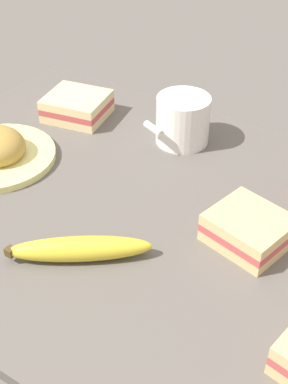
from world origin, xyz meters
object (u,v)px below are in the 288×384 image
(coffee_mug_black, at_px, (183,119))
(banana, at_px, (80,249))
(sandwich_side, at_px, (249,229))
(sandwich_extra, at_px, (77,106))

(coffee_mug_black, relative_size, banana, 0.68)
(coffee_mug_black, height_order, banana, coffee_mug_black)
(coffee_mug_black, relative_size, sandwich_side, 0.98)
(coffee_mug_black, bearing_deg, banana, 95.64)
(coffee_mug_black, xyz_separation_m, sandwich_side, (-0.21, 0.18, -0.02))
(sandwich_side, bearing_deg, sandwich_extra, -19.49)
(sandwich_side, xyz_separation_m, banana, (0.17, 0.15, -0.00))
(coffee_mug_black, xyz_separation_m, sandwich_extra, (0.21, 0.03, -0.02))
(sandwich_side, height_order, banana, sandwich_side)
(coffee_mug_black, bearing_deg, sandwich_side, 139.06)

